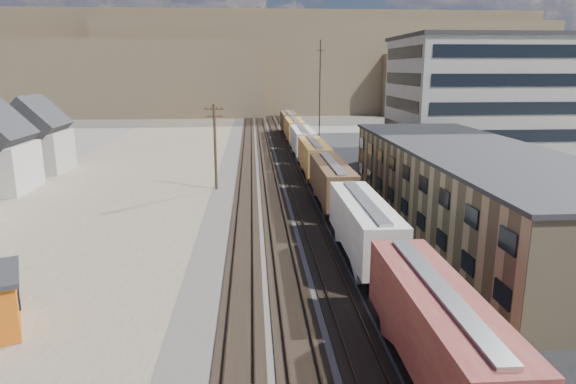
{
  "coord_description": "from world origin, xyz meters",
  "views": [
    {
      "loc": [
        -4.23,
        -17.4,
        13.91
      ],
      "look_at": [
        -1.04,
        27.72,
        3.0
      ],
      "focal_mm": 32.0,
      "sensor_mm": 36.0,
      "label": 1
    }
  ],
  "objects": [
    {
      "name": "office_tower",
      "position": [
        27.95,
        54.95,
        9.26
      ],
      "size": [
        22.6,
        18.6,
        18.45
      ],
      "color": "#9E998E",
      "rests_on": "ground"
    },
    {
      "name": "utility_pole_north",
      "position": [
        -8.5,
        42.0,
        5.3
      ],
      "size": [
        2.2,
        0.32,
        10.0
      ],
      "color": "#382619",
      "rests_on": "ground"
    },
    {
      "name": "warehouse",
      "position": [
        14.98,
        25.0,
        3.65
      ],
      "size": [
        12.4,
        40.4,
        7.25
      ],
      "color": "#9D8A63",
      "rests_on": "ground"
    },
    {
      "name": "radio_mast",
      "position": [
        6.0,
        60.0,
        9.12
      ],
      "size": [
        1.2,
        0.16,
        18.0
      ],
      "color": "black",
      "rests_on": "ground"
    },
    {
      "name": "hills_north",
      "position": [
        0.17,
        167.92,
        14.1
      ],
      "size": [
        265.0,
        80.0,
        32.0
      ],
      "color": "brown",
      "rests_on": "ground"
    },
    {
      "name": "parked_car_blue",
      "position": [
        24.64,
        51.05,
        0.8
      ],
      "size": [
        5.73,
        6.17,
        1.61
      ],
      "primitive_type": "imported",
      "rotation": [
        0.0,
        0.0,
        0.69
      ],
      "color": "navy",
      "rests_on": "ground"
    },
    {
      "name": "rail_tracks",
      "position": [
        -0.55,
        50.0,
        0.11
      ],
      "size": [
        11.4,
        200.0,
        0.24
      ],
      "color": "black",
      "rests_on": "ground"
    },
    {
      "name": "parked_car_far",
      "position": [
        27.66,
        38.3,
        0.85
      ],
      "size": [
        3.33,
        5.33,
        1.69
      ],
      "primitive_type": "imported",
      "rotation": [
        0.0,
        0.0,
        -0.29
      ],
      "color": "white",
      "rests_on": "ground"
    },
    {
      "name": "asphalt_lot",
      "position": [
        22.0,
        35.0,
        0.02
      ],
      "size": [
        26.0,
        120.0,
        0.04
      ],
      "primitive_type": "cube",
      "color": "#232326",
      "rests_on": "ground"
    },
    {
      "name": "freight_train",
      "position": [
        3.8,
        40.64,
        2.79
      ],
      "size": [
        3.0,
        119.74,
        4.46
      ],
      "color": "black",
      "rests_on": "ground"
    },
    {
      "name": "dirt_yard",
      "position": [
        -20.0,
        40.0,
        0.01
      ],
      "size": [
        24.0,
        180.0,
        0.03
      ],
      "primitive_type": "cube",
      "color": "#776752",
      "rests_on": "ground"
    },
    {
      "name": "ballast_bed",
      "position": [
        0.0,
        50.0,
        0.03
      ],
      "size": [
        18.0,
        200.0,
        0.06
      ],
      "primitive_type": "cube",
      "color": "#4C4742",
      "rests_on": "ground"
    }
  ]
}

